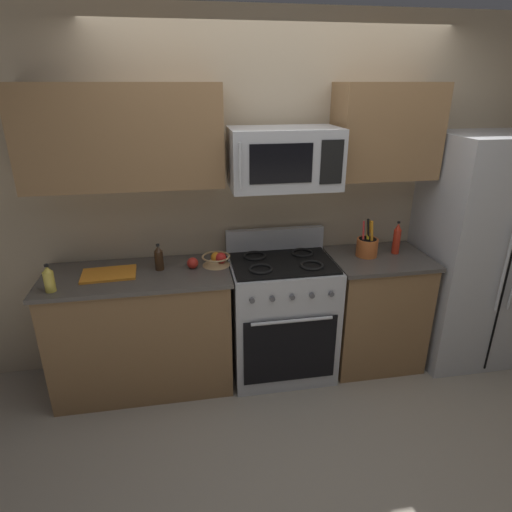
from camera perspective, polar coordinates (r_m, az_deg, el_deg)
ground_plane at (r=3.08m, az=6.12°, el=-21.76°), size 16.00×16.00×0.00m
wall_back at (r=3.33m, az=2.23°, el=7.62°), size 8.00×0.10×2.60m
counter_left at (r=3.27m, az=-14.76°, el=-9.52°), size 1.28×0.58×0.91m
range_oven at (r=3.32m, az=3.33°, el=-7.93°), size 0.76×0.63×1.09m
counter_right at (r=3.56m, az=15.36°, el=-6.86°), size 0.73×0.58×0.91m
refrigerator at (r=3.78m, az=27.37°, el=0.48°), size 0.85×0.70×1.80m
microwave at (r=2.93m, az=3.73°, el=12.80°), size 0.73×0.44×0.39m
upper_cabinets_left at (r=2.97m, az=-17.26°, el=14.86°), size 1.27×0.34×0.65m
upper_cabinets_right at (r=3.28m, az=16.82°, el=15.52°), size 0.72×0.34×0.65m
utensil_crock at (r=3.33m, az=14.50°, el=1.28°), size 0.16×0.16×0.29m
fruit_basket at (r=3.08m, az=-5.23°, el=-0.46°), size 0.20×0.20×0.10m
apple_loose at (r=3.05m, az=-8.39°, el=-0.93°), size 0.08×0.08×0.08m
cutting_board at (r=3.09m, az=-18.92°, el=-2.27°), size 0.37×0.26×0.02m
bottle_oil at (r=2.97m, az=-25.75°, el=-2.78°), size 0.07×0.07×0.18m
bottle_soy at (r=3.06m, az=-12.75°, el=-0.27°), size 0.06×0.06×0.19m
bottle_hot_sauce at (r=3.43m, az=18.14°, el=2.19°), size 0.06×0.06×0.25m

